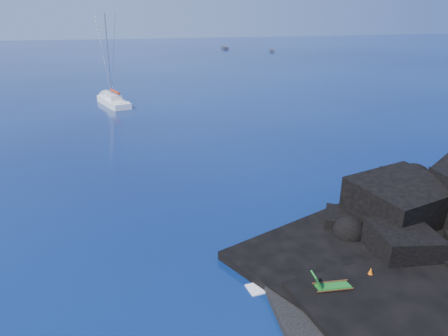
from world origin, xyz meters
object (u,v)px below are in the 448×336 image
at_px(sailboat, 113,105).
at_px(deck_chair, 333,282).
at_px(distant_boat_b, 272,51).
at_px(marker_cone, 370,274).
at_px(sunbather, 417,293).
at_px(distant_boat_a, 225,49).

relative_size(sailboat, deck_chair, 7.00).
xyz_separation_m(sailboat, distant_boat_b, (51.79, 71.91, 0.00)).
bearing_deg(marker_cone, deck_chair, -168.21).
height_order(sunbather, distant_boat_b, sunbather).
bearing_deg(marker_cone, distant_boat_a, 76.87).
height_order(sailboat, marker_cone, sailboat).
height_order(deck_chair, sunbather, deck_chair).
relative_size(sailboat, marker_cone, 19.59).
bearing_deg(sailboat, deck_chair, -95.50).
height_order(deck_chair, marker_cone, deck_chair).
bearing_deg(sunbather, distant_boat_b, 75.56).
xyz_separation_m(sunbather, distant_boat_b, (40.98, 119.48, -0.51)).
height_order(sunbather, distant_boat_a, sunbather).
distance_m(sunbather, distant_boat_a, 136.72).
relative_size(marker_cone, distant_boat_a, 0.12).
xyz_separation_m(deck_chair, sunbather, (3.39, -1.21, -0.43)).
bearing_deg(sailboat, marker_cone, -92.79).
relative_size(sunbather, distant_boat_a, 0.32).
distance_m(sailboat, distant_boat_b, 88.62).
xyz_separation_m(sailboat, sunbather, (10.81, -47.57, 0.51)).
distance_m(deck_chair, distant_boat_a, 136.32).
bearing_deg(distant_boat_b, marker_cone, -90.42).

